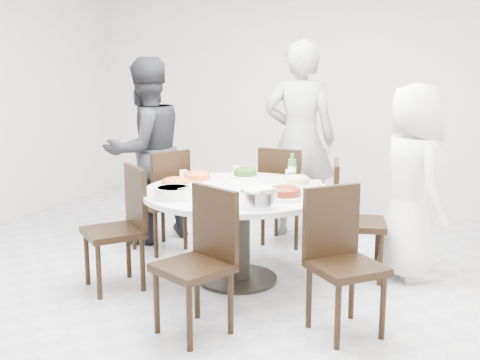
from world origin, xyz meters
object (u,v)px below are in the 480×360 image
at_px(chair_sw, 113,229).
at_px(diner_right, 412,182).
at_px(diner_middle, 300,140).
at_px(soup_bowl, 173,193).
at_px(rice_bowl, 259,199).
at_px(diner_left, 146,151).
at_px(chair_se, 347,264).
at_px(chair_n, 286,195).
at_px(beverage_bottle, 292,167).
at_px(dining_table, 238,236).
at_px(chair_ne, 359,221).
at_px(chair_nw, 159,200).
at_px(chair_s, 193,264).

height_order(chair_sw, diner_right, diner_right).
height_order(diner_middle, soup_bowl, diner_middle).
bearing_deg(rice_bowl, diner_left, 144.22).
bearing_deg(diner_middle, diner_right, 135.37).
xyz_separation_m(chair_sw, chair_se, (1.84, -0.11, 0.00)).
bearing_deg(chair_se, chair_n, 72.35).
relative_size(chair_se, beverage_bottle, 4.07).
distance_m(dining_table, soup_bowl, 0.69).
bearing_deg(chair_ne, diner_middle, 25.15).
height_order(chair_sw, rice_bowl, chair_sw).
bearing_deg(soup_bowl, chair_nw, 125.36).
bearing_deg(chair_sw, dining_table, 70.75).
xyz_separation_m(dining_table, chair_s, (0.10, -0.99, 0.10)).
bearing_deg(chair_s, chair_se, 46.81).
bearing_deg(rice_bowl, diner_right, 49.34).
height_order(dining_table, diner_middle, diner_middle).
bearing_deg(chair_s, dining_table, 119.93).
relative_size(rice_bowl, soup_bowl, 0.98).
xyz_separation_m(chair_ne, diner_middle, (-0.80, 0.99, 0.50)).
bearing_deg(diner_left, dining_table, 86.82).
distance_m(chair_s, diner_middle, 2.48).
bearing_deg(diner_left, diner_right, 114.58).
height_order(chair_s, rice_bowl, chair_s).
relative_size(chair_ne, beverage_bottle, 4.07).
bearing_deg(chair_s, diner_left, 152.81).
bearing_deg(dining_table, chair_ne, 27.08).
xyz_separation_m(chair_sw, diner_left, (-0.41, 1.20, 0.41)).
xyz_separation_m(diner_middle, beverage_bottle, (0.21, -0.94, -0.10)).
height_order(chair_nw, rice_bowl, chair_nw).
height_order(dining_table, chair_se, chair_se).
xyz_separation_m(chair_nw, chair_se, (1.99, -1.09, 0.00)).
relative_size(chair_ne, soup_bowl, 3.53).
relative_size(chair_s, diner_left, 0.53).
distance_m(diner_right, soup_bowl, 1.92).
distance_m(dining_table, diner_left, 1.52).
relative_size(chair_sw, diner_right, 0.60).
height_order(chair_se, rice_bowl, chair_se).
bearing_deg(chair_nw, chair_s, 59.81).
xyz_separation_m(chair_nw, soup_bowl, (0.65, -0.91, 0.32)).
relative_size(chair_s, diner_right, 0.60).
distance_m(chair_nw, diner_right, 2.27).
distance_m(diner_middle, soup_bowl, 1.94).
distance_m(chair_sw, diner_middle, 2.20).
bearing_deg(chair_n, chair_s, 94.67).
bearing_deg(beverage_bottle, chair_nw, -178.59).
bearing_deg(chair_nw, diner_right, 117.45).
relative_size(dining_table, diner_middle, 0.77).
bearing_deg(rice_bowl, chair_ne, 58.82).
height_order(diner_left, soup_bowl, diner_left).
bearing_deg(chair_nw, diner_middle, 155.90).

